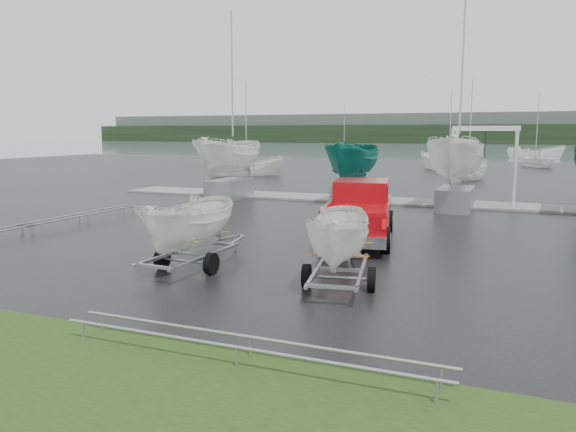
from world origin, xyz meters
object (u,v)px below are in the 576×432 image
Objects in this scene: pickup_truck at (360,209)px; boat_hoist at (485,155)px; trailer_hitched at (341,193)px; trailer_parked at (188,182)px.

pickup_truck is 1.57× the size of boat_hoist.
trailer_parked reaches higher than trailer_hitched.
pickup_truck is 6.74m from trailer_hitched.
boat_hoist is at bearing 71.63° from trailer_hitched.
boat_hoist is (3.53, 11.00, 1.60)m from pickup_truck.
boat_hoist is at bearing 61.25° from pickup_truck.
trailer_hitched is at bearing -0.41° from trailer_parked.
trailer_hitched is (1.26, -6.49, 1.30)m from pickup_truck.
trailer_parked is at bearing -127.03° from pickup_truck.
pickup_truck is 7.25m from trailer_parked.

